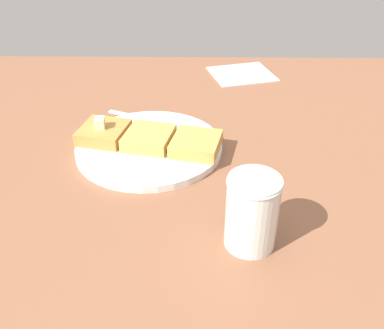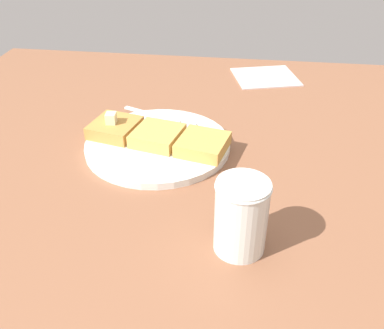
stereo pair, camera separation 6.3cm
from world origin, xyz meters
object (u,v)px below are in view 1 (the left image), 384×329
(syrup_jar, at_px, (252,214))
(napkin, at_px, (242,74))
(plate, at_px, (149,146))
(fork, at_px, (150,120))

(syrup_jar, bearing_deg, napkin, 86.15)
(plate, relative_size, fork, 1.65)
(fork, height_order, napkin, fork)
(plate, relative_size, syrup_jar, 2.54)
(fork, distance_m, napkin, 0.33)
(syrup_jar, bearing_deg, fork, 116.75)
(plate, distance_m, fork, 0.09)
(fork, xyz_separation_m, napkin, (0.20, 0.27, -0.01))
(fork, xyz_separation_m, syrup_jar, (0.16, -0.31, 0.03))
(plate, xyz_separation_m, napkin, (0.19, 0.35, -0.01))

